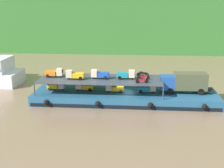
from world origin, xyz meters
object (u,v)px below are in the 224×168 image
cargo_barge (125,97)px  mini_truck_upper_stern (55,73)px  covered_lorry (185,82)px  mini_truck_upper_bow (126,74)px  mini_truck_lower_mid (114,88)px  motorcycle_upper_stbd (143,74)px  mini_truck_lower_fore (147,88)px  mini_truck_upper_mid (75,75)px  mini_truck_upper_fore (100,74)px  motorcycle_upper_port (142,80)px  mini_truck_lower_aft (84,86)px  motorcycle_upper_centre (143,77)px  mini_truck_lower_stern (57,86)px

cargo_barge → mini_truck_upper_stern: 11.60m
covered_lorry → mini_truck_upper_bow: mini_truck_upper_bow is taller
mini_truck_upper_stern → covered_lorry: bearing=-0.7°
covered_lorry → mini_truck_lower_mid: covered_lorry is taller
cargo_barge → motorcycle_upper_stbd: 4.62m
mini_truck_upper_bow → mini_truck_lower_fore: bearing=-4.4°
mini_truck_upper_bow → motorcycle_upper_stbd: mini_truck_upper_bow is taller
mini_truck_lower_mid → mini_truck_upper_mid: 6.34m
covered_lorry → mini_truck_upper_mid: size_ratio=2.86×
mini_truck_upper_stern → mini_truck_upper_bow: same height
motorcycle_upper_stbd → cargo_barge: bearing=-141.9°
cargo_barge → mini_truck_lower_mid: size_ratio=10.17×
covered_lorry → mini_truck_upper_stern: (-20.06, 0.24, 1.00)m
mini_truck_upper_fore → motorcycle_upper_port: mini_truck_upper_fore is taller
mini_truck_lower_fore → mini_truck_upper_fore: mini_truck_upper_fore is taller
covered_lorry → mini_truck_lower_aft: covered_lorry is taller
covered_lorry → mini_truck_lower_mid: 10.67m
motorcycle_upper_port → motorcycle_upper_centre: bearing=83.0°
cargo_barge → mini_truck_upper_bow: size_ratio=10.16×
cargo_barge → mini_truck_upper_mid: (-7.62, -0.59, 3.44)m
motorcycle_upper_centre → cargo_barge: bearing=-179.4°
mini_truck_lower_stern → mini_truck_upper_bow: (10.88, 0.01, 2.00)m
mini_truck_upper_mid → mini_truck_upper_bow: bearing=6.2°
mini_truck_lower_stern → mini_truck_upper_mid: bearing=-14.8°
mini_truck_lower_stern → mini_truck_upper_stern: mini_truck_upper_stern is taller
mini_truck_lower_stern → mini_truck_lower_aft: same height
mini_truck_upper_stern → motorcycle_upper_stbd: bearing=6.3°
mini_truck_lower_mid → mini_truck_lower_fore: (4.95, 0.21, 0.00)m
cargo_barge → mini_truck_lower_aft: bearing=177.8°
covered_lorry → mini_truck_lower_fore: (-5.66, -0.31, -1.00)m
mini_truck_upper_stern → mini_truck_lower_stern: bearing=-45.4°
mini_truck_upper_stern → motorcycle_upper_port: mini_truck_upper_stern is taller
motorcycle_upper_port → mini_truck_upper_bow: bearing=136.4°
covered_lorry → mini_truck_lower_stern: bearing=-179.8°
mini_truck_upper_mid → mini_truck_upper_stern: bearing=161.7°
cargo_barge → mini_truck_lower_stern: (-10.76, 0.24, 1.44)m
motorcycle_upper_stbd → mini_truck_lower_mid: bearing=-151.8°
mini_truck_lower_fore → motorcycle_upper_centre: (-0.60, 0.03, 1.74)m
mini_truck_lower_aft → mini_truck_upper_bow: mini_truck_upper_bow is taller
cargo_barge → mini_truck_lower_aft: (-6.35, 0.24, 1.44)m
mini_truck_lower_fore → mini_truck_upper_mid: 11.16m
cargo_barge → motorcycle_upper_centre: 4.20m
mini_truck_lower_aft → mini_truck_upper_mid: size_ratio=1.00×
mini_truck_upper_fore → mini_truck_lower_aft: bearing=176.4°
mini_truck_lower_mid → motorcycle_upper_centre: size_ratio=1.45×
mini_truck_lower_aft → mini_truck_lower_stern: bearing=-179.9°
covered_lorry → mini_truck_lower_mid: size_ratio=2.87×
mini_truck_upper_bow → motorcycle_upper_port: mini_truck_upper_bow is taller
mini_truck_lower_fore → covered_lorry: bearing=3.2°
cargo_barge → motorcycle_upper_port: size_ratio=14.74×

